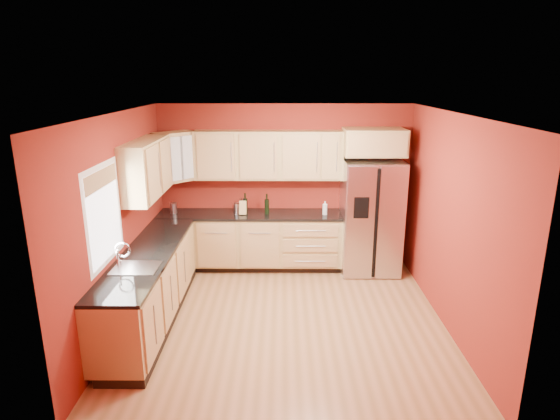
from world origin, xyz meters
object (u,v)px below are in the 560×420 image
refrigerator (371,217)px  soap_dispenser (325,208)px  canister_left (174,208)px  wine_bottle_a (245,203)px  knife_block (243,207)px

refrigerator → soap_dispenser: refrigerator is taller
soap_dispenser → canister_left: bearing=178.6°
wine_bottle_a → soap_dispenser: 1.25m
refrigerator → soap_dispenser: size_ratio=8.35×
wine_bottle_a → knife_block: (-0.03, -0.06, -0.05)m
canister_left → soap_dispenser: bearing=-1.4°
canister_left → wine_bottle_a: wine_bottle_a is taller
wine_bottle_a → soap_dispenser: size_ratio=1.52×
canister_left → soap_dispenser: (2.38, -0.06, 0.02)m
soap_dispenser → refrigerator: bearing=-0.9°
canister_left → refrigerator: bearing=-1.3°
refrigerator → canister_left: bearing=178.7°
knife_block → soap_dispenser: (1.28, -0.02, -0.00)m
refrigerator → canister_left: 3.10m
refrigerator → knife_block: bearing=179.2°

